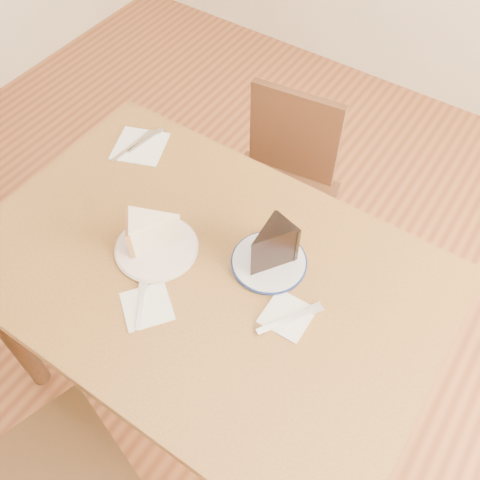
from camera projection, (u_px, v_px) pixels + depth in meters
name	position (u px, v px, depth m)	size (l,w,h in m)	color
ground	(215.00, 383.00, 1.96)	(4.00, 4.00, 0.00)	#552A16
table	(206.00, 289.00, 1.44)	(1.20, 0.80, 0.75)	#4C3114
chair_far	(277.00, 191.00, 1.94)	(0.44, 0.44, 0.79)	black
plate_cream	(157.00, 248.00, 1.39)	(0.21, 0.21, 0.01)	silver
plate_navy	(269.00, 262.00, 1.36)	(0.19, 0.19, 0.01)	white
carrot_cake	(157.00, 231.00, 1.36)	(0.09, 0.13, 0.09)	beige
chocolate_cake	(268.00, 250.00, 1.31)	(0.08, 0.11, 0.12)	black
napkin_cream	(147.00, 306.00, 1.29)	(0.11, 0.11, 0.00)	white
napkin_navy	(287.00, 315.00, 1.28)	(0.11, 0.11, 0.00)	white
napkin_spare	(140.00, 146.00, 1.63)	(0.15, 0.15, 0.00)	white
fork_cream	(141.00, 304.00, 1.29)	(0.01, 0.14, 0.00)	silver
knife_navy	(289.00, 319.00, 1.26)	(0.02, 0.17, 0.00)	silver
fork_spare	(145.00, 140.00, 1.64)	(0.01, 0.14, 0.00)	silver
knife_spare	(133.00, 145.00, 1.62)	(0.01, 0.16, 0.00)	silver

